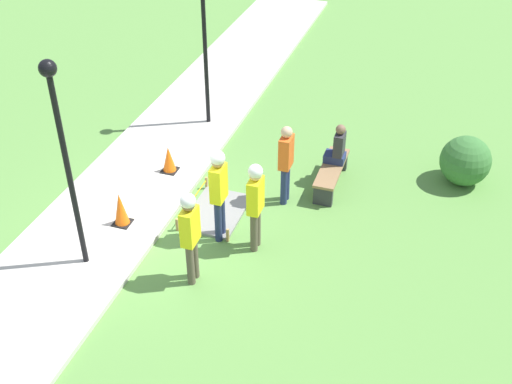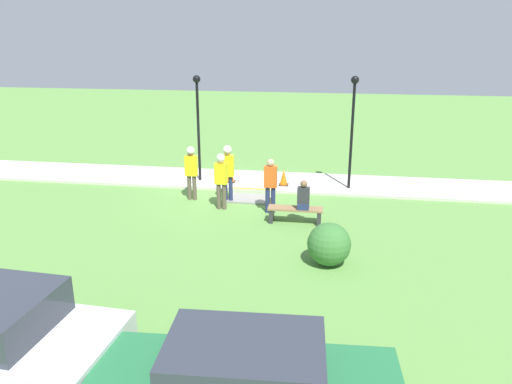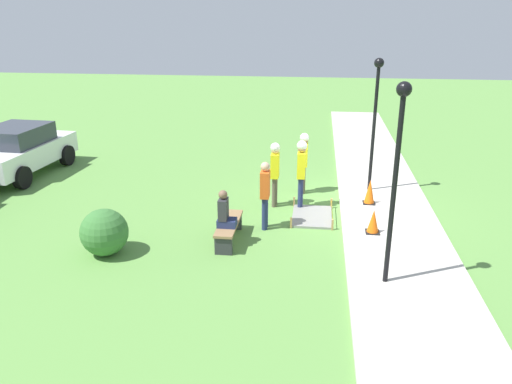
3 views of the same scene
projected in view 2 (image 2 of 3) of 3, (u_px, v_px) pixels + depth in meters
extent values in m
plane|color=#5B8E42|center=(230.00, 191.00, 18.04)|extent=(60.00, 60.00, 0.00)
cube|color=#BCB7AD|center=(236.00, 180.00, 19.20)|extent=(28.00, 2.52, 0.10)
cube|color=gray|center=(250.00, 198.00, 17.18)|extent=(1.52, 1.05, 0.06)
cube|color=tan|center=(274.00, 192.00, 17.53)|extent=(0.05, 0.05, 0.28)
cube|color=tan|center=(231.00, 190.00, 17.74)|extent=(0.05, 0.05, 0.28)
cube|color=tan|center=(270.00, 201.00, 16.54)|extent=(0.05, 0.05, 0.28)
cube|color=tan|center=(225.00, 199.00, 16.76)|extent=(0.05, 0.05, 0.28)
cube|color=yellow|center=(252.00, 189.00, 17.61)|extent=(1.52, 0.00, 0.04)
cube|color=black|center=(284.00, 185.00, 18.41)|extent=(0.34, 0.34, 0.02)
cone|color=orange|center=(284.00, 177.00, 18.32)|extent=(0.29, 0.29, 0.58)
cube|color=black|center=(230.00, 182.00, 18.79)|extent=(0.34, 0.34, 0.02)
cone|color=orange|center=(230.00, 173.00, 18.68)|extent=(0.29, 0.29, 0.68)
cube|color=#2D2D33|center=(319.00, 218.00, 14.92)|extent=(0.12, 0.40, 0.43)
cube|color=#2D2D33|center=(271.00, 215.00, 15.13)|extent=(0.12, 0.40, 0.43)
cube|color=olive|center=(295.00, 209.00, 14.95)|extent=(1.64, 0.44, 0.06)
cube|color=navy|center=(303.00, 205.00, 14.88)|extent=(0.34, 0.44, 0.18)
cube|color=#2D2D33|center=(303.00, 195.00, 14.70)|extent=(0.36, 0.20, 0.50)
sphere|color=brown|center=(304.00, 184.00, 14.59)|extent=(0.21, 0.21, 0.21)
cylinder|color=navy|center=(231.00, 189.00, 16.80)|extent=(0.14, 0.14, 0.90)
cylinder|color=navy|center=(225.00, 189.00, 16.83)|extent=(0.14, 0.14, 0.90)
cube|color=yellow|center=(228.00, 166.00, 16.56)|extent=(0.40, 0.22, 0.71)
sphere|color=#A37A5B|center=(227.00, 152.00, 16.41)|extent=(0.24, 0.24, 0.24)
sphere|color=white|center=(227.00, 150.00, 16.39)|extent=(0.28, 0.28, 0.28)
cylinder|color=brown|center=(195.00, 188.00, 17.02)|extent=(0.14, 0.14, 0.86)
cylinder|color=brown|center=(189.00, 187.00, 17.04)|extent=(0.14, 0.14, 0.86)
cube|color=yellow|center=(191.00, 166.00, 16.79)|extent=(0.40, 0.22, 0.68)
sphere|color=brown|center=(191.00, 152.00, 16.65)|extent=(0.23, 0.23, 0.23)
sphere|color=white|center=(190.00, 151.00, 16.63)|extent=(0.27, 0.27, 0.27)
cylinder|color=brown|center=(224.00, 196.00, 16.13)|extent=(0.14, 0.14, 0.86)
cylinder|color=brown|center=(219.00, 196.00, 16.16)|extent=(0.14, 0.14, 0.86)
cube|color=yellow|center=(221.00, 174.00, 15.90)|extent=(0.40, 0.22, 0.68)
sphere|color=tan|center=(221.00, 160.00, 15.76)|extent=(0.23, 0.23, 0.23)
sphere|color=white|center=(221.00, 158.00, 15.74)|extent=(0.27, 0.27, 0.27)
cylinder|color=navy|center=(273.00, 200.00, 15.80)|extent=(0.14, 0.14, 0.85)
cylinder|color=navy|center=(268.00, 200.00, 15.83)|extent=(0.14, 0.14, 0.85)
cube|color=#E55B1E|center=(271.00, 177.00, 15.58)|extent=(0.40, 0.22, 0.68)
sphere|color=tan|center=(271.00, 163.00, 15.43)|extent=(0.23, 0.23, 0.23)
cylinder|color=black|center=(199.00, 132.00, 18.49)|extent=(0.10, 0.10, 3.68)
sphere|color=black|center=(197.00, 79.00, 17.89)|extent=(0.28, 0.28, 0.28)
cylinder|color=black|center=(352.00, 137.00, 17.52)|extent=(0.10, 0.10, 3.74)
sphere|color=black|center=(355.00, 80.00, 16.91)|extent=(0.28, 0.28, 0.28)
cube|color=#2D333D|center=(245.00, 359.00, 6.86)|extent=(2.27, 1.62, 0.54)
cylinder|color=black|center=(168.00, 368.00, 8.08)|extent=(0.72, 0.28, 0.71)
cylinder|color=black|center=(337.00, 379.00, 7.82)|extent=(0.72, 0.28, 0.71)
cylinder|color=black|center=(97.00, 341.00, 8.77)|extent=(0.73, 0.28, 0.72)
sphere|color=#387033|center=(329.00, 244.00, 12.27)|extent=(1.08, 1.08, 1.08)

